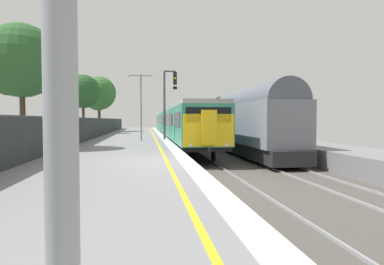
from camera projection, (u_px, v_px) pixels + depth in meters
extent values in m
cube|color=gray|center=(108.00, 176.00, 12.60)|extent=(6.40, 110.00, 1.00)
cube|color=silver|center=(186.00, 161.00, 12.97)|extent=(0.60, 110.00, 0.01)
cube|color=yellow|center=(166.00, 161.00, 12.87)|extent=(0.12, 110.00, 0.01)
cube|color=#4C4742|center=(328.00, 185.00, 13.79)|extent=(11.00, 110.00, 0.20)
cube|color=gray|center=(211.00, 185.00, 13.14)|extent=(0.07, 110.00, 0.08)
cube|color=gray|center=(247.00, 184.00, 13.33)|extent=(0.07, 110.00, 0.08)
cube|color=gray|center=(309.00, 183.00, 13.68)|extent=(0.07, 110.00, 0.08)
cube|color=gray|center=(342.00, 182.00, 13.87)|extent=(0.07, 110.00, 0.08)
cube|color=#2D846B|center=(186.00, 123.00, 27.30)|extent=(2.80, 19.64, 2.30)
cube|color=black|center=(186.00, 139.00, 27.35)|extent=(2.64, 19.04, 0.25)
cube|color=#999E9E|center=(186.00, 108.00, 27.25)|extent=(2.68, 19.64, 0.24)
cube|color=black|center=(169.00, 120.00, 27.10)|extent=(0.02, 18.04, 0.84)
cube|color=teal|center=(174.00, 126.00, 22.25)|extent=(0.03, 1.10, 1.90)
cube|color=teal|center=(165.00, 124.00, 31.98)|extent=(0.03, 1.10, 1.90)
cylinder|color=black|center=(188.00, 155.00, 20.11)|extent=(0.12, 0.84, 0.84)
cylinder|color=black|center=(213.00, 154.00, 20.32)|extent=(0.12, 0.84, 0.84)
cylinder|color=black|center=(170.00, 140.00, 34.41)|extent=(0.12, 0.84, 0.84)
cylinder|color=black|center=(186.00, 140.00, 34.62)|extent=(0.12, 0.84, 0.84)
cube|color=#2D846B|center=(169.00, 122.00, 47.34)|extent=(2.80, 19.64, 2.30)
cube|color=black|center=(169.00, 131.00, 47.39)|extent=(2.64, 19.04, 0.25)
cube|color=#999E9E|center=(169.00, 113.00, 47.30)|extent=(2.68, 19.64, 0.24)
cube|color=black|center=(159.00, 120.00, 47.14)|extent=(0.02, 18.04, 0.84)
cube|color=teal|center=(160.00, 123.00, 42.30)|extent=(0.03, 1.10, 1.90)
cube|color=teal|center=(158.00, 122.00, 52.02)|extent=(0.03, 1.10, 1.90)
cylinder|color=black|center=(167.00, 137.00, 40.16)|extent=(0.12, 0.84, 0.84)
cylinder|color=black|center=(180.00, 137.00, 40.37)|extent=(0.12, 0.84, 0.84)
cylinder|color=black|center=(161.00, 133.00, 54.46)|extent=(0.12, 0.84, 0.84)
cylinder|color=black|center=(171.00, 133.00, 54.67)|extent=(0.12, 0.84, 0.84)
cube|color=yellow|center=(208.00, 130.00, 17.63)|extent=(2.70, 0.10, 1.70)
cube|color=black|center=(209.00, 115.00, 17.59)|extent=(2.40, 0.08, 0.80)
cube|color=yellow|center=(209.00, 127.00, 17.48)|extent=(0.80, 0.24, 1.80)
cylinder|color=white|center=(190.00, 145.00, 17.47)|extent=(0.18, 0.06, 0.18)
cylinder|color=white|center=(227.00, 145.00, 17.72)|extent=(0.18, 0.06, 0.18)
cylinder|color=black|center=(209.00, 150.00, 17.38)|extent=(0.20, 0.35, 0.20)
cube|color=black|center=(169.00, 111.00, 47.29)|extent=(0.60, 0.90, 0.20)
cube|color=#232326|center=(250.00, 148.00, 23.72)|extent=(2.30, 14.37, 0.79)
cube|color=slate|center=(250.00, 123.00, 23.65)|extent=(2.60, 13.57, 2.57)
cylinder|color=#515660|center=(251.00, 105.00, 23.61)|extent=(2.39, 13.17, 2.39)
cylinder|color=black|center=(265.00, 158.00, 18.48)|extent=(0.12, 0.84, 0.84)
cylinder|color=black|center=(293.00, 157.00, 18.69)|extent=(0.12, 0.84, 0.84)
cylinder|color=black|center=(223.00, 144.00, 28.75)|extent=(0.12, 0.84, 0.84)
cylinder|color=black|center=(241.00, 144.00, 28.96)|extent=(0.12, 0.84, 0.84)
cube|color=#232326|center=(210.00, 137.00, 38.74)|extent=(2.30, 14.37, 0.79)
cube|color=slate|center=(210.00, 122.00, 38.67)|extent=(2.60, 13.57, 2.57)
cylinder|color=#515660|center=(210.00, 111.00, 38.63)|extent=(2.39, 13.17, 2.39)
cylinder|color=black|center=(212.00, 141.00, 33.50)|extent=(0.12, 0.84, 0.84)
cylinder|color=black|center=(227.00, 141.00, 33.71)|extent=(0.12, 0.84, 0.84)
cylinder|color=black|center=(196.00, 136.00, 43.77)|extent=(0.12, 0.84, 0.84)
cylinder|color=black|center=(208.00, 136.00, 43.98)|extent=(0.12, 0.84, 0.84)
cylinder|color=#47474C|center=(164.00, 105.00, 27.00)|extent=(0.18, 0.18, 5.40)
cube|color=#47474C|center=(170.00, 71.00, 26.95)|extent=(0.90, 0.12, 0.12)
cube|color=black|center=(175.00, 78.00, 27.03)|extent=(0.28, 0.20, 1.00)
cylinder|color=black|center=(175.00, 74.00, 26.90)|extent=(0.16, 0.04, 0.16)
cylinder|color=yellow|center=(175.00, 78.00, 26.91)|extent=(0.16, 0.04, 0.16)
cylinder|color=black|center=(175.00, 82.00, 26.92)|extent=(0.16, 0.04, 0.16)
cube|color=black|center=(175.00, 88.00, 27.06)|extent=(0.32, 0.16, 0.24)
cylinder|color=#93999E|center=(141.00, 108.00, 25.06)|extent=(0.14, 0.14, 4.91)
cube|color=#93999E|center=(147.00, 76.00, 25.03)|extent=(0.90, 0.08, 0.08)
cylinder|color=silver|center=(153.00, 77.00, 25.10)|extent=(0.20, 0.20, 0.18)
cube|color=#93999E|center=(135.00, 75.00, 24.91)|extent=(0.90, 0.08, 0.08)
cylinder|color=silver|center=(128.00, 76.00, 24.85)|extent=(0.20, 0.20, 0.18)
cube|color=#282B2D|center=(24.00, 140.00, 12.15)|extent=(0.03, 99.00, 1.69)
cube|color=#38383D|center=(23.00, 116.00, 12.12)|extent=(0.06, 99.00, 0.06)
cylinder|color=#38383D|center=(24.00, 140.00, 12.15)|extent=(0.07, 0.07, 1.69)
cylinder|color=#38383D|center=(83.00, 130.00, 23.73)|extent=(0.07, 0.07, 1.69)
cylinder|color=#38383D|center=(104.00, 127.00, 35.30)|extent=(0.07, 0.07, 1.69)
cylinder|color=#38383D|center=(114.00, 125.00, 46.87)|extent=(0.07, 0.07, 1.69)
cylinder|color=#38383D|center=(120.00, 124.00, 58.44)|extent=(0.07, 0.07, 1.69)
cylinder|color=#473323|center=(83.00, 117.00, 39.35)|extent=(0.32, 0.32, 3.76)
sphere|color=#234C23|center=(83.00, 91.00, 39.23)|extent=(3.89, 3.89, 3.89)
sphere|color=#234C23|center=(79.00, 95.00, 38.73)|extent=(2.63, 2.63, 2.63)
cylinder|color=#473323|center=(23.00, 115.00, 18.43)|extent=(0.29, 0.29, 3.66)
sphere|color=#285628|center=(22.00, 61.00, 18.32)|extent=(3.97, 3.97, 3.97)
sphere|color=#285628|center=(11.00, 69.00, 18.19)|extent=(2.82, 2.82, 2.82)
cylinder|color=#473323|center=(99.00, 117.00, 45.62)|extent=(0.37, 0.37, 3.89)
sphere|color=#33662D|center=(99.00, 93.00, 45.50)|extent=(4.50, 4.50, 4.50)
sphere|color=#33662D|center=(98.00, 97.00, 45.81)|extent=(3.52, 3.52, 3.52)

